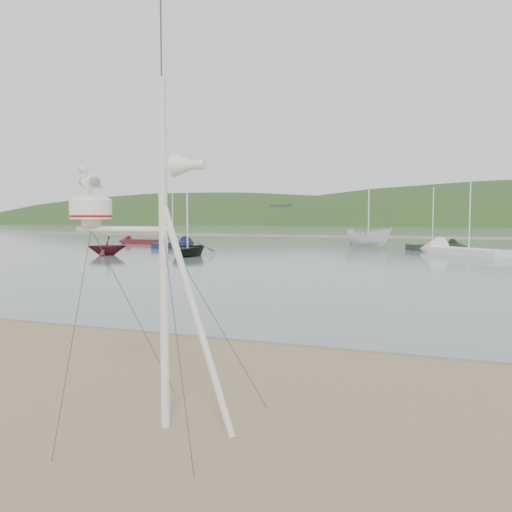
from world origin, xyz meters
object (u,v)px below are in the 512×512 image
(boat_red, at_px, (107,237))
(sailboat_white_near, at_px, (445,250))
(boat_dark, at_px, (187,221))
(boat_white, at_px, (369,222))
(sailboat_blue_near, at_px, (182,244))
(dinghy_red_far, at_px, (134,241))
(sailboat_dark_mid, at_px, (446,247))
(mast_rig, at_px, (158,328))

(boat_red, height_order, sailboat_white_near, sailboat_white_near)
(boat_dark, height_order, boat_red, boat_dark)
(boat_white, height_order, sailboat_blue_near, sailboat_blue_near)
(boat_dark, bearing_deg, boat_white, 36.04)
(boat_dark, distance_m, boat_white, 18.23)
(boat_dark, distance_m, dinghy_red_far, 19.16)
(boat_white, bearing_deg, dinghy_red_far, 116.02)
(boat_dark, xyz_separation_m, sailboat_dark_mid, (16.79, 13.99, -2.18))
(boat_white, distance_m, sailboat_blue_near, 17.13)
(sailboat_dark_mid, bearing_deg, sailboat_white_near, -88.62)
(boat_red, bearing_deg, boat_dark, 79.70)
(boat_white, height_order, sailboat_white_near, sailboat_white_near)
(sailboat_white_near, distance_m, dinghy_red_far, 30.75)
(mast_rig, bearing_deg, boat_white, 96.01)
(boat_dark, distance_m, sailboat_white_near, 19.15)
(boat_red, bearing_deg, boat_white, 108.35)
(mast_rig, bearing_deg, dinghy_red_far, 124.22)
(sailboat_white_near, relative_size, sailboat_blue_near, 1.30)
(boat_red, xyz_separation_m, sailboat_dark_mid, (22.26, 15.85, -1.03))
(sailboat_white_near, bearing_deg, boat_dark, -152.76)
(boat_dark, bearing_deg, boat_red, 178.66)
(mast_rig, relative_size, dinghy_red_far, 1.08)
(sailboat_white_near, xyz_separation_m, dinghy_red_far, (-30.39, 4.73, -0.01))
(boat_red, bearing_deg, sailboat_dark_mid, 96.38)
(sailboat_blue_near, bearing_deg, dinghy_red_far, 156.42)
(boat_red, distance_m, sailboat_dark_mid, 27.34)
(sailboat_blue_near, bearing_deg, boat_red, -86.88)
(boat_red, xyz_separation_m, dinghy_red_far, (-8.00, 15.30, -1.05))
(mast_rig, xyz_separation_m, sailboat_blue_near, (-20.82, 38.21, -0.99))
(sailboat_white_near, bearing_deg, mast_rig, -93.47)
(boat_white, relative_size, sailboat_dark_mid, 0.83)
(boat_red, height_order, dinghy_red_far, boat_red)
(boat_white, bearing_deg, sailboat_white_near, -111.65)
(mast_rig, xyz_separation_m, boat_white, (-4.54, 43.11, 1.06))
(sailboat_white_near, height_order, sailboat_blue_near, sailboat_white_near)
(boat_dark, distance_m, sailboat_blue_near, 12.13)
(boat_dark, height_order, dinghy_red_far, boat_dark)
(boat_dark, relative_size, sailboat_dark_mid, 0.87)
(boat_white, relative_size, sailboat_blue_near, 0.75)
(boat_red, xyz_separation_m, sailboat_white_near, (22.38, 10.57, -1.03))
(boat_white, bearing_deg, mast_rig, -152.08)
(sailboat_blue_near, bearing_deg, mast_rig, -61.41)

